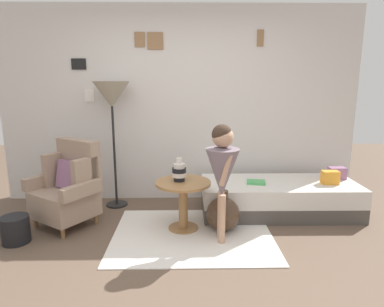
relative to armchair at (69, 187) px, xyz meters
The scene contains 14 objects.
ground_plane 1.69m from the armchair, 39.77° to the right, with size 12.00×12.00×0.00m, color brown.
gallery_wall 1.77m from the armchair, 35.86° to the left, with size 4.80×0.12×2.60m.
rug 1.51m from the armchair, 12.97° to the right, with size 1.70×1.36×0.01m, color silver.
armchair is the anchor object (origin of this frame).
daybed 2.53m from the armchair, ahead, with size 1.90×0.81×0.40m.
pillow_head 3.29m from the armchair, ahead, with size 0.21×0.12×0.15m, color gray.
pillow_mid 3.10m from the armchair, ahead, with size 0.20×0.12×0.16m, color orange.
side_table 1.32m from the armchair, ahead, with size 0.61×0.61×0.55m.
vase_striped 1.29m from the armchair, ahead, with size 0.15×0.15×0.26m.
floor_lamp 1.21m from the armchair, 54.92° to the left, with size 0.46×0.46×1.62m.
person_child 1.80m from the armchair, 15.63° to the right, with size 0.34×0.34×1.22m.
book_on_daybed 2.21m from the armchair, ahead, with size 0.22×0.16×0.03m, color #4EB161.
demijohn_near 1.78m from the armchair, ahead, with size 0.37×0.37×0.46m.
magazine_basket 0.69m from the armchair, 131.87° to the right, with size 0.28×0.28×0.28m, color black.
Camera 1 is at (0.08, -2.62, 1.63)m, focal length 31.24 mm.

